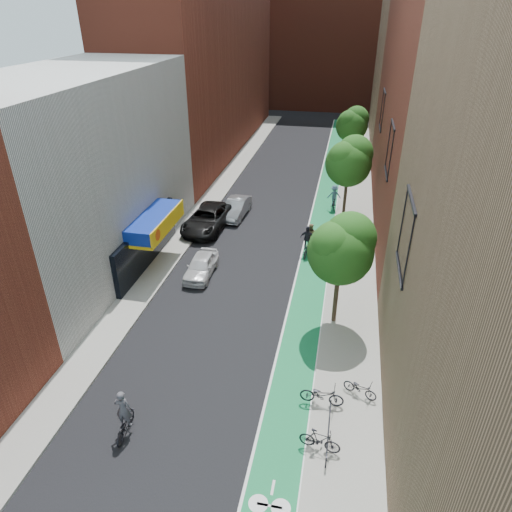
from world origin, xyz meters
The scene contains 22 objects.
ground centered at (0.00, 0.00, 0.00)m, with size 160.00×160.00×0.00m, color black.
bike_lane centered at (4.00, 26.00, 0.01)m, with size 2.00×68.00×0.01m, color #157B44.
sidewalk_left centered at (-6.00, 26.00, 0.07)m, with size 2.00×68.00×0.15m, color gray.
sidewalk_right centered at (6.50, 26.00, 0.07)m, with size 3.00×68.00×0.15m, color gray.
building_left_white centered at (-11.00, 14.00, 6.00)m, with size 8.00×20.00×12.00m, color silver.
building_left_far_red centered at (-11.00, 42.00, 11.00)m, with size 8.00×36.00×22.00m, color maroon.
building_right_mid_red centered at (12.00, 26.00, 11.00)m, with size 8.00×28.00×22.00m, color maroon.
building_right_far_tan centered at (12.00, 50.00, 9.00)m, with size 8.00×20.00×18.00m, color #8C6B4C.
building_far_closure centered at (0.00, 72.00, 10.00)m, with size 30.00×14.00×20.00m, color maroon.
tree_near centered at (5.65, 10.02, 4.66)m, with size 3.40×3.36×6.42m.
tree_mid centered at (5.65, 24.02, 4.89)m, with size 3.55×3.53×6.74m.
tree_far centered at (5.65, 38.02, 4.50)m, with size 3.30×3.25×6.21m.
parked_car_white centered at (-3.00, 13.36, 0.67)m, with size 1.57×3.91×1.33m, color silver.
parked_car_black centered at (-4.60, 20.05, 0.82)m, with size 2.73×5.92×1.65m, color black.
parked_car_silver centered at (-3.00, 22.73, 0.73)m, with size 1.54×4.42×1.46m, color gray.
cyclist_lead centered at (-2.27, 0.91, 0.75)m, with size 0.74×1.78×2.18m.
cyclist_lane_near centered at (3.46, 17.99, 0.86)m, with size 0.85×1.82×2.07m.
cyclist_lane_mid centered at (3.35, 17.40, 0.79)m, with size 1.08×1.94×2.13m.
cyclist_lane_far centered at (4.70, 25.93, 0.93)m, with size 1.20×1.75×2.08m.
parked_bike_near centered at (7.02, 4.74, 0.56)m, with size 0.54×1.55×0.81m, color black.
parked_bike_mid centered at (5.50, 1.57, 0.64)m, with size 0.46×1.64×0.98m, color black.
parked_bike_far centered at (5.40, 3.92, 0.65)m, with size 0.66×1.89×1.00m, color black.
Camera 1 is at (5.47, -10.53, 15.36)m, focal length 32.00 mm.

